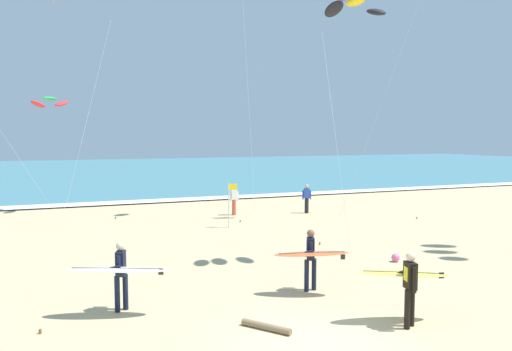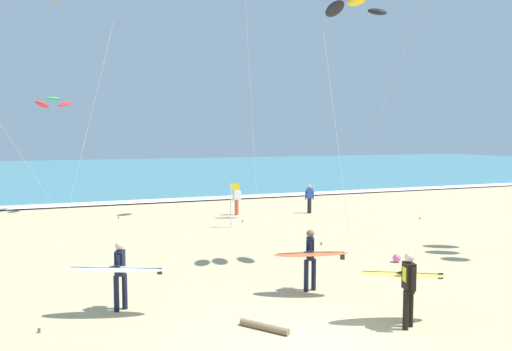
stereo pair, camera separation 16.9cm
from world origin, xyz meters
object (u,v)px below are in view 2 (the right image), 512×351
at_px(surfer_lead, 406,280).
at_px(kite_arc_emerald_outer, 53,103).
at_px(surfer_third, 310,255).
at_px(bystander_blue_top, 309,199).
at_px(driftwood_log, 264,327).
at_px(kite_arc_golden_distant, 356,8).
at_px(lifeguard_flag, 232,201).
at_px(bystander_white_top, 237,200).
at_px(beach_ball, 397,258).
at_px(surfer_trailing, 118,270).

height_order(surfer_lead, kite_arc_emerald_outer, kite_arc_emerald_outer).
xyz_separation_m(surfer_third, bystander_blue_top, (6.39, 12.44, -0.23)).
xyz_separation_m(kite_arc_emerald_outer, driftwood_log, (4.49, -20.14, -6.03)).
bearing_deg(kite_arc_golden_distant, lifeguard_flag, 103.07).
distance_m(bystander_white_top, driftwood_log, 15.97).
bearing_deg(beach_ball, surfer_third, -156.35).
distance_m(surfer_trailing, kite_arc_golden_distant, 10.92).
xyz_separation_m(bystander_white_top, driftwood_log, (-4.59, -15.28, -0.74)).
bearing_deg(kite_arc_emerald_outer, bystander_white_top, -28.16).
distance_m(surfer_lead, kite_arc_golden_distant, 9.20).
bearing_deg(surfer_lead, kite_arc_golden_distant, 70.07).
distance_m(surfer_lead, surfer_trailing, 6.71).
distance_m(kite_arc_emerald_outer, bystander_blue_top, 15.19).
distance_m(bystander_blue_top, lifeguard_flag, 5.92).
distance_m(kite_arc_emerald_outer, beach_ball, 20.50).
relative_size(kite_arc_emerald_outer, driftwood_log, 5.31).
bearing_deg(surfer_lead, surfer_trailing, 152.05).
bearing_deg(surfer_trailing, beach_ball, 9.55).
bearing_deg(kite_arc_golden_distant, bystander_blue_top, 70.45).
distance_m(beach_ball, driftwood_log, 7.45).
height_order(surfer_trailing, driftwood_log, surfer_trailing).
bearing_deg(surfer_trailing, driftwood_log, -38.39).
relative_size(kite_arc_golden_distant, driftwood_log, 7.20).
distance_m(surfer_third, kite_arc_emerald_outer, 20.00).
distance_m(surfer_trailing, surfer_third, 5.02).
bearing_deg(driftwood_log, kite_arc_emerald_outer, 102.58).
bearing_deg(lifeguard_flag, surfer_trailing, -122.25).
bearing_deg(bystander_blue_top, kite_arc_golden_distant, -109.55).
height_order(bystander_blue_top, driftwood_log, bystander_blue_top).
bearing_deg(driftwood_log, lifeguard_flag, 74.92).
bearing_deg(beach_ball, kite_arc_golden_distant, 160.66).
bearing_deg(bystander_blue_top, surfer_lead, -109.68).
bearing_deg(lifeguard_flag, kite_arc_golden_distant, -76.93).
relative_size(surfer_lead, bystander_white_top, 1.40).
height_order(surfer_trailing, kite_arc_emerald_outer, kite_arc_emerald_outer).
relative_size(surfer_third, kite_arc_emerald_outer, 0.31).
bearing_deg(driftwood_log, surfer_lead, -15.98).
distance_m(kite_arc_emerald_outer, bystander_white_top, 11.59).
relative_size(kite_arc_golden_distant, beach_ball, 31.07).
relative_size(bystander_white_top, beach_ball, 5.68).
height_order(surfer_lead, surfer_third, same).
distance_m(lifeguard_flag, beach_ball, 8.74).
distance_m(surfer_third, bystander_blue_top, 13.99).
bearing_deg(surfer_trailing, bystander_blue_top, 46.81).
relative_size(surfer_lead, kite_arc_golden_distant, 0.26).
xyz_separation_m(surfer_trailing, lifeguard_flag, (6.06, 9.61, 0.22)).
relative_size(surfer_lead, surfer_third, 1.10).
bearing_deg(kite_arc_emerald_outer, lifeguard_flag, -47.03).
relative_size(lifeguard_flag, beach_ball, 7.50).
relative_size(lifeguard_flag, driftwood_log, 1.74).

